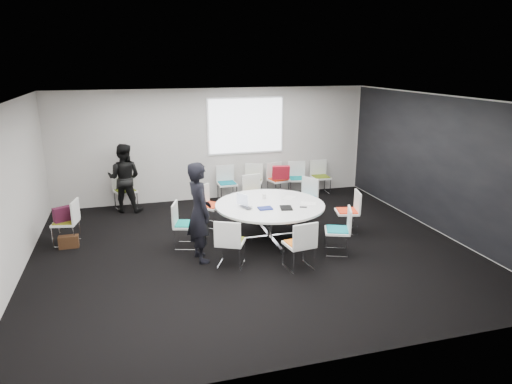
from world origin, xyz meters
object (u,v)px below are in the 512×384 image
object	(u,v)px
chair_person_back	(126,198)
chair_back_a	(227,190)
chair_ring_a	(347,220)
chair_ring_e	(186,233)
chair_ring_g	(299,254)
chair_ring_c	(255,201)
maroon_bag	(64,214)
chair_back_b	(253,188)
cup	(264,196)
chair_ring_b	(305,205)
chair_back_e	(320,183)
person_back	(124,178)
chair_ring_d	(211,213)
laptop	(248,207)
chair_ring_h	(338,239)
chair_spare_left	(67,231)
conference_table	(270,213)
chair_ring_f	(230,251)
person_main	(199,212)

from	to	relation	value
chair_person_back	chair_back_a	bearing A→B (deg)	158.29
chair_ring_a	chair_person_back	world-z (taller)	same
chair_ring_e	chair_ring_g	world-z (taller)	same
chair_ring_c	maroon_bag	size ratio (longest dim) A/B	2.20
chair_back_b	chair_ring_e	bearing A→B (deg)	74.35
maroon_bag	cup	bearing A→B (deg)	-6.06
chair_ring_b	chair_back_e	world-z (taller)	same
chair_ring_a	person_back	bearing A→B (deg)	72.44
chair_back_a	chair_back_e	xyz separation A→B (m)	(2.55, -0.03, 0.00)
chair_ring_b	chair_ring_d	size ratio (longest dim) A/B	1.00
chair_back_b	laptop	world-z (taller)	chair_back_b
chair_ring_d	chair_ring_e	bearing A→B (deg)	11.59
chair_ring_g	chair_ring_h	xyz separation A→B (m)	(0.92, 0.42, 0.00)
chair_person_back	chair_ring_e	bearing A→B (deg)	90.20
chair_ring_g	maroon_bag	size ratio (longest dim) A/B	2.20
cup	chair_spare_left	bearing A→B (deg)	173.96
conference_table	chair_ring_h	distance (m)	1.45
cup	chair_ring_a	bearing A→B (deg)	-16.41
person_back	chair_back_b	bearing A→B (deg)	-159.21
chair_ring_a	chair_ring_g	bearing A→B (deg)	144.37
chair_back_e	maroon_bag	size ratio (longest dim) A/B	2.20
maroon_bag	chair_ring_f	bearing A→B (deg)	-32.88
chair_back_b	chair_ring_f	bearing A→B (deg)	90.85
chair_ring_f	chair_back_e	bearing A→B (deg)	74.65
chair_ring_c	chair_ring_e	xyz separation A→B (m)	(-1.81, -1.61, 0.00)
chair_ring_h	chair_ring_g	bearing A→B (deg)	135.95
chair_ring_f	laptop	distance (m)	1.18
chair_back_a	conference_table	bearing A→B (deg)	94.55
chair_ring_d	chair_back_a	xyz separation A→B (m)	(0.73, 1.69, 0.00)
conference_table	chair_person_back	world-z (taller)	chair_person_back
chair_ring_c	chair_ring_h	size ratio (longest dim) A/B	1.00
chair_ring_b	chair_back_a	size ratio (longest dim) A/B	1.00
chair_ring_f	laptop	world-z (taller)	chair_ring_f
chair_ring_d	chair_ring_h	distance (m)	2.89
conference_table	chair_ring_e	bearing A→B (deg)	178.60
chair_ring_h	chair_person_back	bearing A→B (deg)	66.18
conference_table	chair_ring_f	xyz separation A→B (m)	(-1.04, -1.03, -0.26)
chair_back_a	chair_back_e	distance (m)	2.55
chair_ring_c	maroon_bag	bearing A→B (deg)	4.06
chair_ring_h	person_main	world-z (taller)	person_main
conference_table	chair_ring_h	size ratio (longest dim) A/B	2.45
chair_back_e	chair_ring_c	bearing A→B (deg)	28.89
chair_ring_d	chair_ring_f	xyz separation A→B (m)	(-0.04, -2.10, 0.00)
conference_table	chair_ring_e	size ratio (longest dim) A/B	2.45
chair_spare_left	laptop	size ratio (longest dim) A/B	2.99
chair_person_back	person_back	bearing A→B (deg)	70.29
chair_ring_h	chair_back_b	world-z (taller)	same
chair_ring_b	maroon_bag	bearing A→B (deg)	61.50
chair_ring_d	person_main	xyz separation A→B (m)	(-0.49, -1.68, 0.62)
chair_person_back	person_main	size ratio (longest dim) A/B	0.49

